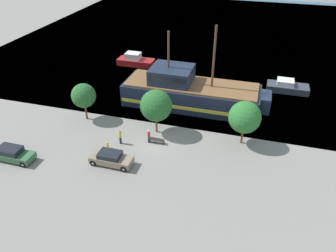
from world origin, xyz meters
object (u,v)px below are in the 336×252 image
(parked_car_curb_mid, at_px, (111,158))
(fire_hydrant, at_px, (107,145))
(moored_boat_outer, at_px, (135,61))
(pedestrian_walking_near, at_px, (149,136))
(parked_car_curb_front, at_px, (12,154))
(pedestrian_walking_far, at_px, (120,137))
(moored_boat_dockside, at_px, (287,87))
(bench_promenade_east, at_px, (157,140))
(pirate_ship, at_px, (190,92))

(parked_car_curb_mid, relative_size, fire_hydrant, 5.74)
(parked_car_curb_mid, height_order, fire_hydrant, parked_car_curb_mid)
(moored_boat_outer, bearing_deg, parked_car_curb_mid, -74.17)
(pedestrian_walking_near, bearing_deg, parked_car_curb_mid, -117.30)
(parked_car_curb_front, xyz_separation_m, pedestrian_walking_far, (9.81, 5.93, 0.11))
(moored_boat_dockside, bearing_deg, fire_hydrant, -133.35)
(fire_hydrant, xyz_separation_m, bench_promenade_east, (4.98, 2.36, 0.03))
(fire_hydrant, xyz_separation_m, pedestrian_walking_far, (1.06, 1.22, 0.45))
(pirate_ship, distance_m, pedestrian_walking_near, 10.29)
(pedestrian_walking_near, bearing_deg, parked_car_curb_front, -151.33)
(parked_car_curb_mid, relative_size, pedestrian_walking_near, 2.62)
(moored_boat_dockside, relative_size, parked_car_curb_mid, 1.34)
(parked_car_curb_mid, relative_size, bench_promenade_east, 2.45)
(moored_boat_dockside, height_order, fire_hydrant, moored_boat_dockside)
(fire_hydrant, height_order, pedestrian_walking_far, pedestrian_walking_far)
(pedestrian_walking_near, distance_m, pedestrian_walking_far, 3.22)
(parked_car_curb_mid, bearing_deg, pedestrian_walking_far, 98.61)
(moored_boat_dockside, relative_size, fire_hydrant, 7.73)
(moored_boat_dockside, height_order, pedestrian_walking_far, moored_boat_dockside)
(pedestrian_walking_far, bearing_deg, moored_boat_dockside, 46.52)
(moored_boat_dockside, bearing_deg, bench_promenade_east, -128.38)
(parked_car_curb_front, bearing_deg, pedestrian_walking_near, 28.67)
(pedestrian_walking_near, xyz_separation_m, pedestrian_walking_far, (-3.03, -1.09, 0.02))
(bench_promenade_east, bearing_deg, fire_hydrant, -154.65)
(moored_boat_outer, height_order, pedestrian_walking_near, moored_boat_outer)
(moored_boat_dockside, bearing_deg, pedestrian_walking_far, -133.48)
(pirate_ship, distance_m, parked_car_curb_front, 22.81)
(bench_promenade_east, xyz_separation_m, pedestrian_walking_far, (-3.92, -1.14, 0.42))
(moored_boat_outer, bearing_deg, fire_hydrant, -76.24)
(moored_boat_outer, bearing_deg, bench_promenade_east, -63.19)
(moored_boat_dockside, distance_m, bench_promenade_east, 23.12)
(parked_car_curb_front, xyz_separation_m, bench_promenade_east, (13.73, 7.07, -0.31))
(fire_hydrant, bearing_deg, bench_promenade_east, 25.35)
(moored_boat_dockside, height_order, bench_promenade_east, moored_boat_dockside)
(moored_boat_outer, bearing_deg, pedestrian_walking_near, -65.18)
(moored_boat_dockside, xyz_separation_m, parked_car_curb_mid, (-17.71, -22.96, 0.07))
(moored_boat_outer, distance_m, pedestrian_walking_near, 23.56)
(moored_boat_dockside, distance_m, fire_hydrant, 28.16)
(pirate_ship, bearing_deg, moored_boat_dockside, 32.51)
(moored_boat_dockside, relative_size, bench_promenade_east, 3.29)
(parked_car_curb_mid, height_order, pedestrian_walking_near, pedestrian_walking_near)
(parked_car_curb_front, distance_m, pedestrian_walking_far, 11.46)
(parked_car_curb_mid, distance_m, fire_hydrant, 2.98)
(fire_hydrant, bearing_deg, pedestrian_walking_far, 48.89)
(parked_car_curb_mid, bearing_deg, pirate_ship, 71.88)
(pirate_ship, xyz_separation_m, pedestrian_walking_near, (-2.36, -9.96, -1.08))
(bench_promenade_east, xyz_separation_m, pedestrian_walking_near, (-0.89, -0.05, 0.41))
(bench_promenade_east, bearing_deg, pedestrian_walking_near, -176.56)
(parked_car_curb_front, height_order, pedestrian_walking_far, pedestrian_walking_far)
(pirate_ship, distance_m, parked_car_curb_mid, 15.56)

